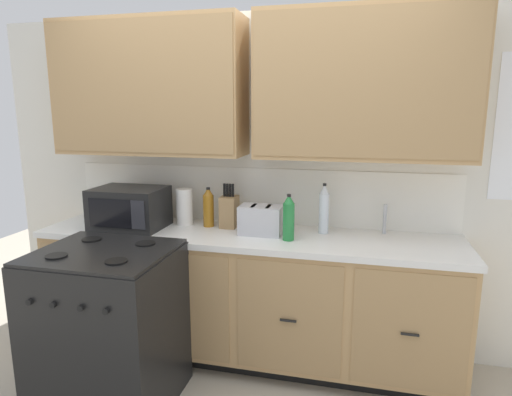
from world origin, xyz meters
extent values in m
plane|color=#B2A893|center=(0.00, 0.00, 0.00)|extent=(8.00, 8.00, 0.00)
cube|color=silver|center=(0.00, 0.62, 1.19)|extent=(3.98, 0.05, 2.37)
cube|color=white|center=(0.00, 0.60, 1.11)|extent=(2.78, 0.01, 0.40)
cube|color=tan|center=(-0.72, 0.43, 1.87)|extent=(1.34, 0.34, 0.91)
cube|color=#A58052|center=(-0.72, 0.26, 1.87)|extent=(1.31, 0.01, 0.86)
cube|color=tan|center=(0.72, 0.43, 1.87)|extent=(1.34, 0.34, 0.91)
cube|color=#A58052|center=(0.72, 0.26, 1.87)|extent=(1.31, 0.01, 0.86)
cube|color=black|center=(0.00, 0.33, 0.05)|extent=(2.72, 0.48, 0.10)
cube|color=tan|center=(0.00, 0.30, 0.49)|extent=(2.78, 0.60, 0.77)
cube|color=#A88354|center=(-1.04, 0.00, 0.49)|extent=(0.64, 0.01, 0.71)
cube|color=black|center=(-1.04, -0.02, 0.48)|extent=(0.10, 0.01, 0.01)
cube|color=#A88354|center=(-0.35, 0.00, 0.49)|extent=(0.64, 0.01, 0.71)
cube|color=black|center=(-0.35, -0.02, 0.48)|extent=(0.10, 0.01, 0.01)
cube|color=#A88354|center=(0.35, 0.00, 0.49)|extent=(0.64, 0.01, 0.71)
cube|color=black|center=(0.35, -0.02, 0.48)|extent=(0.10, 0.01, 0.01)
cube|color=#A88354|center=(1.04, 0.00, 0.49)|extent=(0.64, 0.01, 0.71)
cube|color=black|center=(1.04, -0.02, 0.48)|extent=(0.10, 0.01, 0.01)
cube|color=white|center=(0.00, 0.30, 0.89)|extent=(2.81, 0.63, 0.04)
cube|color=#A8AAAF|center=(0.90, 0.33, 0.90)|extent=(0.56, 0.38, 0.02)
cube|color=black|center=(-0.67, -0.33, 0.46)|extent=(0.76, 0.66, 0.92)
cube|color=black|center=(-0.67, -0.33, 0.93)|extent=(0.74, 0.65, 0.02)
cylinder|color=black|center=(-0.85, -0.49, 0.94)|extent=(0.12, 0.12, 0.01)
cylinder|color=black|center=(-0.49, -0.49, 0.94)|extent=(0.12, 0.12, 0.01)
cylinder|color=black|center=(-0.85, -0.17, 0.94)|extent=(0.12, 0.12, 0.01)
cylinder|color=black|center=(-0.49, -0.17, 0.94)|extent=(0.12, 0.12, 0.01)
cylinder|color=black|center=(-0.89, -0.67, 0.75)|extent=(0.03, 0.02, 0.03)
cylinder|color=black|center=(-0.75, -0.67, 0.75)|extent=(0.03, 0.02, 0.03)
cylinder|color=black|center=(-0.59, -0.67, 0.75)|extent=(0.03, 0.02, 0.03)
cylinder|color=black|center=(-0.45, -0.67, 0.75)|extent=(0.03, 0.02, 0.03)
cube|color=black|center=(-0.82, 0.26, 1.05)|extent=(0.48, 0.36, 0.28)
cube|color=black|center=(-0.86, 0.07, 1.05)|extent=(0.31, 0.01, 0.19)
cube|color=#28282D|center=(-0.66, 0.07, 1.05)|extent=(0.10, 0.01, 0.19)
cube|color=#B7B7BC|center=(0.10, 0.31, 1.01)|extent=(0.28, 0.18, 0.19)
cube|color=black|center=(0.05, 0.31, 1.10)|extent=(0.02, 0.13, 0.01)
cube|color=black|center=(0.15, 0.31, 1.10)|extent=(0.02, 0.13, 0.01)
cube|color=#9C794E|center=(-0.15, 0.43, 1.02)|extent=(0.11, 0.14, 0.22)
cylinder|color=black|center=(-0.18, 0.42, 1.18)|extent=(0.02, 0.02, 0.09)
cylinder|color=black|center=(-0.16, 0.42, 1.18)|extent=(0.02, 0.02, 0.09)
cylinder|color=black|center=(-0.14, 0.42, 1.18)|extent=(0.02, 0.02, 0.09)
cylinder|color=black|center=(-0.12, 0.42, 1.18)|extent=(0.02, 0.02, 0.09)
cylinder|color=#B2B5BA|center=(0.90, 0.51, 1.01)|extent=(0.02, 0.02, 0.20)
cylinder|color=white|center=(-0.48, 0.41, 1.04)|extent=(0.12, 0.12, 0.26)
cylinder|color=#1E707A|center=(-1.14, 0.29, 1.01)|extent=(0.07, 0.07, 0.20)
cone|color=#1E707A|center=(-1.14, 0.29, 1.14)|extent=(0.06, 0.06, 0.05)
cylinder|color=black|center=(-1.14, 0.29, 1.15)|extent=(0.02, 0.02, 0.02)
cylinder|color=#237A38|center=(0.30, 0.22, 1.03)|extent=(0.07, 0.07, 0.24)
cone|color=#237A38|center=(0.30, 0.22, 1.18)|extent=(0.07, 0.07, 0.06)
cylinder|color=black|center=(0.30, 0.22, 1.20)|extent=(0.03, 0.03, 0.02)
cylinder|color=silver|center=(0.50, 0.43, 1.04)|extent=(0.07, 0.07, 0.27)
cone|color=silver|center=(0.50, 0.43, 1.21)|extent=(0.06, 0.06, 0.07)
cylinder|color=black|center=(0.50, 0.43, 1.24)|extent=(0.02, 0.02, 0.02)
cylinder|color=#9E6619|center=(-0.30, 0.41, 1.02)|extent=(0.08, 0.08, 0.22)
cone|color=#9E6619|center=(-0.30, 0.41, 1.16)|extent=(0.07, 0.07, 0.06)
cylinder|color=black|center=(-0.30, 0.41, 1.18)|extent=(0.03, 0.03, 0.02)
camera|label=1|loc=(0.74, -2.44, 1.72)|focal=30.97mm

